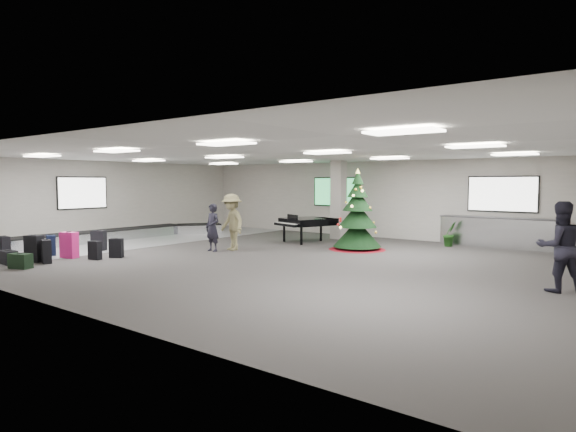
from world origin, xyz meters
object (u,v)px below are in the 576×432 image
Objects in this scene: traveler_b at (232,222)px; traveler_bench at (560,247)px; christmas_tree at (357,222)px; service_counter at (499,232)px; baggage_carousel at (120,234)px; pink_suitcase at (69,245)px; traveler_a at (213,228)px; grand_piano at (306,222)px; potted_plant_left at (450,234)px.

traveler_b is 9.90m from traveler_bench.
traveler_b is (-3.34, -2.73, 0.00)m from christmas_tree.
service_counter is 5.14m from christmas_tree.
baggage_carousel is 5.79m from traveler_b.
baggage_carousel is 3.46× the size of christmas_tree.
traveler_bench is at bearing 1.17° from pink_suitcase.
traveler_b is at bearing 63.41° from traveler_a.
christmas_tree is at bearing 55.76° from traveler_b.
grand_piano reaches higher than potted_plant_left.
service_counter is 6.99m from grand_piano.
christmas_tree is at bearing -57.71° from traveler_bench.
traveler_b is at bearing -34.46° from traveler_bench.
baggage_carousel is 7.56m from grand_piano.
christmas_tree reaches higher than pink_suitcase.
grand_piano is 5.33m from potted_plant_left.
baggage_carousel is at bearing -177.50° from traveler_a.
traveler_a is (2.48, 3.66, 0.40)m from pink_suitcase.
traveler_a is at bearing -134.51° from potted_plant_left.
grand_piano is 9.87m from traveler_bench.
traveler_a is at bearing -86.21° from grand_piano.
grand_piano is (6.47, 3.87, 0.57)m from baggage_carousel.
pink_suitcase is 0.43× the size of traveler_b.
christmas_tree is (9.05, 3.28, 0.75)m from baggage_carousel.
traveler_a reaches higher than baggage_carousel.
baggage_carousel is 2.40× the size of service_counter.
christmas_tree reaches higher than traveler_bench.
service_counter is 4.95× the size of pink_suitcase.
traveler_b is 2.11× the size of potted_plant_left.
christmas_tree is at bearing 6.44° from grand_piano.
service_counter is at bearing 43.55° from grand_piano.
pink_suitcase reaches higher than baggage_carousel.
christmas_tree reaches higher than grand_piano.
grand_piano is at bearing -156.20° from potted_plant_left.
potted_plant_left is (5.95, 6.05, -0.35)m from traveler_a.
traveler_a is at bearing -137.74° from service_counter.
grand_piano is at bearing 49.11° from pink_suitcase.
pink_suitcase is 4.44m from traveler_a.
grand_piano is (-6.37, -2.87, 0.24)m from service_counter.
service_counter is 14.41m from pink_suitcase.
potted_plant_left reaches higher than pink_suitcase.
christmas_tree is (-3.79, -3.46, 0.41)m from service_counter.
service_counter is at bearing 45.21° from traveler_a.
christmas_tree is (6.15, 6.98, 0.56)m from pink_suitcase.
pink_suitcase is 9.32m from christmas_tree.
traveler_bench reaches higher than potted_plant_left.
christmas_tree is 3.60m from potted_plant_left.
traveler_bench is 2.11× the size of potted_plant_left.
service_counter is at bearing 30.74° from pink_suitcase.
traveler_b reaches higher than traveler_bench.
grand_piano is 4.06m from traveler_a.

